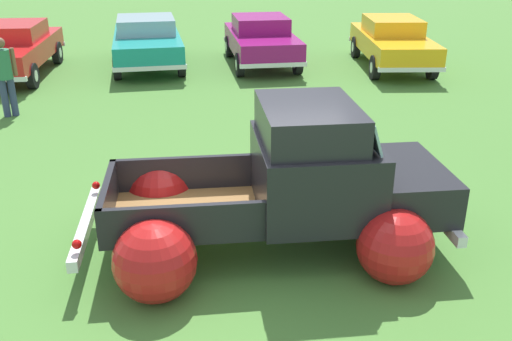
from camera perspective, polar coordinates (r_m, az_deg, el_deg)
name	(u,v)px	position (r m, az deg, el deg)	size (l,w,h in m)	color
ground_plane	(263,246)	(7.62, 0.72, -7.50)	(80.00, 80.00, 0.00)	#477A33
vintage_pickup_truck	(293,192)	(7.32, 3.76, -2.20)	(4.63, 2.80, 1.96)	black
show_car_0	(14,48)	(17.59, -23.00, 11.23)	(1.87, 4.68, 1.43)	black
show_car_1	(147,40)	(17.66, -10.82, 12.67)	(2.28, 4.67, 1.43)	black
show_car_2	(261,39)	(17.57, 0.51, 13.00)	(1.98, 4.24, 1.43)	black
show_car_3	(392,41)	(17.71, 13.44, 12.47)	(2.20, 4.67, 1.43)	black
spectator_1	(4,72)	(13.65, -23.82, 8.98)	(0.53, 0.44, 1.73)	navy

